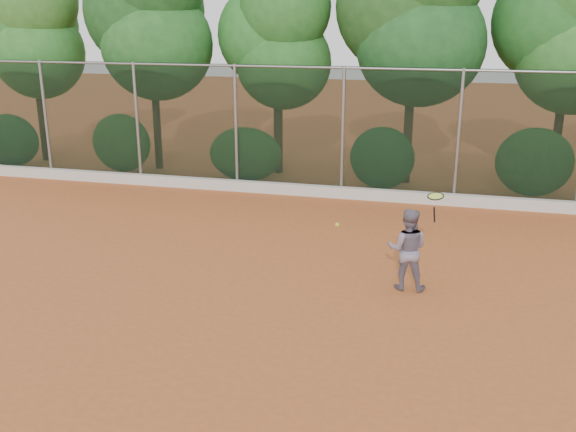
# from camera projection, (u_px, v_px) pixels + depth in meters

# --- Properties ---
(ground) EXTENTS (80.00, 80.00, 0.00)m
(ground) POSITION_uv_depth(u_px,v_px,m) (274.00, 301.00, 11.17)
(ground) COLOR #AB5528
(ground) RESTS_ON ground
(concrete_curb) EXTENTS (24.00, 0.20, 0.30)m
(concrete_curb) POSITION_uv_depth(u_px,v_px,m) (340.00, 192.00, 17.44)
(concrete_curb) COLOR beige
(concrete_curb) RESTS_ON ground
(tennis_player) EXTENTS (0.74, 0.58, 1.51)m
(tennis_player) POSITION_uv_depth(u_px,v_px,m) (407.00, 249.00, 11.48)
(tennis_player) COLOR slate
(tennis_player) RESTS_ON ground
(chainlink_fence) EXTENTS (24.09, 0.09, 3.50)m
(chainlink_fence) POSITION_uv_depth(u_px,v_px,m) (343.00, 129.00, 17.09)
(chainlink_fence) COLOR black
(chainlink_fence) RESTS_ON ground
(foliage_backdrop) EXTENTS (23.70, 3.63, 7.55)m
(foliage_backdrop) POSITION_uv_depth(u_px,v_px,m) (338.00, 28.00, 18.29)
(foliage_backdrop) COLOR #402718
(foliage_backdrop) RESTS_ON ground
(tennis_racket) EXTENTS (0.37, 0.37, 0.54)m
(tennis_racket) POSITION_uv_depth(u_px,v_px,m) (435.00, 198.00, 11.01)
(tennis_racket) COLOR black
(tennis_racket) RESTS_ON ground
(tennis_ball_in_flight) EXTENTS (0.07, 0.07, 0.07)m
(tennis_ball_in_flight) POSITION_uv_depth(u_px,v_px,m) (337.00, 225.00, 11.13)
(tennis_ball_in_flight) COLOR #BBD12F
(tennis_ball_in_flight) RESTS_ON ground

